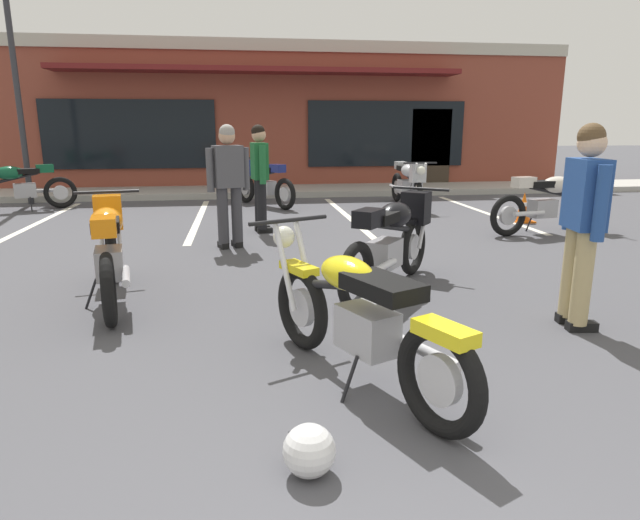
{
  "coord_description": "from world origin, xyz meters",
  "views": [
    {
      "loc": [
        -0.58,
        -1.03,
        1.65
      ],
      "look_at": [
        0.06,
        3.41,
        0.55
      ],
      "focal_mm": 30.79,
      "sensor_mm": 36.0,
      "label": 1
    }
  ],
  "objects_px": {
    "motorcycle_foreground_classic": "(358,316)",
    "parking_lot_lamp_post": "(9,39)",
    "helmet_on_pavement": "(309,450)",
    "person_by_back_row": "(228,179)",
    "motorcycle_silver_naked": "(13,185)",
    "motorcycle_cream_vintage": "(408,182)",
    "motorcycle_green_cafe_racer": "(109,246)",
    "traffic_cone": "(524,207)",
    "motorcycle_blue_standard": "(553,200)",
    "motorcycle_orange_scrambler": "(261,181)",
    "person_in_shorts_foreground": "(584,215)",
    "person_in_black_shirt": "(260,172)",
    "motorcycle_black_cruiser": "(393,238)"
  },
  "relations": [
    {
      "from": "motorcycle_black_cruiser",
      "to": "motorcycle_cream_vintage",
      "type": "bearing_deg",
      "value": 71.57
    },
    {
      "from": "motorcycle_blue_standard",
      "to": "traffic_cone",
      "type": "bearing_deg",
      "value": 86.34
    },
    {
      "from": "traffic_cone",
      "to": "parking_lot_lamp_post",
      "type": "distance_m",
      "value": 10.57
    },
    {
      "from": "motorcycle_silver_naked",
      "to": "motorcycle_green_cafe_racer",
      "type": "bearing_deg",
      "value": -62.87
    },
    {
      "from": "motorcycle_foreground_classic",
      "to": "parking_lot_lamp_post",
      "type": "relative_size",
      "value": 0.38
    },
    {
      "from": "person_in_shorts_foreground",
      "to": "motorcycle_foreground_classic",
      "type": "bearing_deg",
      "value": -159.34
    },
    {
      "from": "traffic_cone",
      "to": "motorcycle_orange_scrambler",
      "type": "bearing_deg",
      "value": 148.68
    },
    {
      "from": "traffic_cone",
      "to": "parking_lot_lamp_post",
      "type": "relative_size",
      "value": 0.1
    },
    {
      "from": "person_by_back_row",
      "to": "traffic_cone",
      "type": "relative_size",
      "value": 3.16
    },
    {
      "from": "motorcycle_orange_scrambler",
      "to": "person_by_back_row",
      "type": "xyz_separation_m",
      "value": [
        -0.58,
        -4.15,
        0.42
      ]
    },
    {
      "from": "motorcycle_cream_vintage",
      "to": "person_in_black_shirt",
      "type": "distance_m",
      "value": 3.98
    },
    {
      "from": "motorcycle_black_cruiser",
      "to": "motorcycle_green_cafe_racer",
      "type": "bearing_deg",
      "value": 179.53
    },
    {
      "from": "motorcycle_black_cruiser",
      "to": "person_in_black_shirt",
      "type": "xyz_separation_m",
      "value": [
        -1.24,
        3.32,
        0.42
      ]
    },
    {
      "from": "motorcycle_black_cruiser",
      "to": "person_by_back_row",
      "type": "relative_size",
      "value": 1.06
    },
    {
      "from": "person_in_shorts_foreground",
      "to": "helmet_on_pavement",
      "type": "xyz_separation_m",
      "value": [
        -2.44,
        -1.7,
        -0.82
      ]
    },
    {
      "from": "person_in_shorts_foreground",
      "to": "helmet_on_pavement",
      "type": "distance_m",
      "value": 3.08
    },
    {
      "from": "person_in_black_shirt",
      "to": "person_by_back_row",
      "type": "relative_size",
      "value": 1.0
    },
    {
      "from": "motorcycle_green_cafe_racer",
      "to": "helmet_on_pavement",
      "type": "height_order",
      "value": "motorcycle_green_cafe_racer"
    },
    {
      "from": "motorcycle_green_cafe_racer",
      "to": "motorcycle_foreground_classic",
      "type": "bearing_deg",
      "value": -46.86
    },
    {
      "from": "person_in_black_shirt",
      "to": "person_in_shorts_foreground",
      "type": "bearing_deg",
      "value": -62.46
    },
    {
      "from": "person_by_back_row",
      "to": "parking_lot_lamp_post",
      "type": "xyz_separation_m",
      "value": [
        -4.38,
        5.0,
        2.41
      ]
    },
    {
      "from": "motorcycle_silver_naked",
      "to": "person_by_back_row",
      "type": "distance_m",
      "value": 5.93
    },
    {
      "from": "motorcycle_black_cruiser",
      "to": "motorcycle_cream_vintage",
      "type": "distance_m",
      "value": 6.03
    },
    {
      "from": "motorcycle_green_cafe_racer",
      "to": "person_in_shorts_foreground",
      "type": "height_order",
      "value": "person_in_shorts_foreground"
    },
    {
      "from": "person_in_black_shirt",
      "to": "person_in_shorts_foreground",
      "type": "distance_m",
      "value": 5.26
    },
    {
      "from": "parking_lot_lamp_post",
      "to": "helmet_on_pavement",
      "type": "bearing_deg",
      "value": -64.72
    },
    {
      "from": "motorcycle_foreground_classic",
      "to": "traffic_cone",
      "type": "xyz_separation_m",
      "value": [
        4.19,
        5.71,
        -0.2
      ]
    },
    {
      "from": "motorcycle_blue_standard",
      "to": "motorcycle_green_cafe_racer",
      "type": "relative_size",
      "value": 1.0
    },
    {
      "from": "motorcycle_blue_standard",
      "to": "motorcycle_cream_vintage",
      "type": "relative_size",
      "value": 0.99
    },
    {
      "from": "motorcycle_green_cafe_racer",
      "to": "motorcycle_cream_vintage",
      "type": "xyz_separation_m",
      "value": [
        4.72,
        5.7,
        0.0
      ]
    },
    {
      "from": "motorcycle_silver_naked",
      "to": "motorcycle_cream_vintage",
      "type": "bearing_deg",
      "value": -3.75
    },
    {
      "from": "motorcycle_foreground_classic",
      "to": "motorcycle_orange_scrambler",
      "type": "height_order",
      "value": "same"
    },
    {
      "from": "motorcycle_green_cafe_racer",
      "to": "person_in_shorts_foreground",
      "type": "bearing_deg",
      "value": -18.92
    },
    {
      "from": "motorcycle_green_cafe_racer",
      "to": "traffic_cone",
      "type": "distance_m",
      "value": 7.16
    },
    {
      "from": "person_in_black_shirt",
      "to": "person_by_back_row",
      "type": "height_order",
      "value": "same"
    },
    {
      "from": "motorcycle_foreground_classic",
      "to": "motorcycle_silver_naked",
      "type": "relative_size",
      "value": 0.98
    },
    {
      "from": "motorcycle_cream_vintage",
      "to": "parking_lot_lamp_post",
      "type": "bearing_deg",
      "value": 169.66
    },
    {
      "from": "motorcycle_silver_naked",
      "to": "person_in_shorts_foreground",
      "type": "relative_size",
      "value": 1.2
    },
    {
      "from": "motorcycle_orange_scrambler",
      "to": "traffic_cone",
      "type": "distance_m",
      "value": 5.27
    },
    {
      "from": "motorcycle_cream_vintage",
      "to": "motorcycle_green_cafe_racer",
      "type": "bearing_deg",
      "value": -129.62
    },
    {
      "from": "person_by_back_row",
      "to": "helmet_on_pavement",
      "type": "xyz_separation_m",
      "value": [
        0.45,
        -5.23,
        -0.82
      ]
    },
    {
      "from": "motorcycle_blue_standard",
      "to": "helmet_on_pavement",
      "type": "xyz_separation_m",
      "value": [
        -4.56,
        -5.65,
        -0.4
      ]
    },
    {
      "from": "person_in_black_shirt",
      "to": "person_in_shorts_foreground",
      "type": "relative_size",
      "value": 1.0
    },
    {
      "from": "person_in_black_shirt",
      "to": "motorcycle_silver_naked",
      "type": "bearing_deg",
      "value": 148.43
    },
    {
      "from": "motorcycle_foreground_classic",
      "to": "motorcycle_orange_scrambler",
      "type": "relative_size",
      "value": 1.06
    },
    {
      "from": "helmet_on_pavement",
      "to": "person_by_back_row",
      "type": "bearing_deg",
      "value": 94.94
    },
    {
      "from": "motorcycle_blue_standard",
      "to": "motorcycle_orange_scrambler",
      "type": "distance_m",
      "value": 5.79
    },
    {
      "from": "motorcycle_foreground_classic",
      "to": "helmet_on_pavement",
      "type": "height_order",
      "value": "motorcycle_foreground_classic"
    },
    {
      "from": "motorcycle_black_cruiser",
      "to": "motorcycle_blue_standard",
      "type": "height_order",
      "value": "same"
    },
    {
      "from": "motorcycle_green_cafe_racer",
      "to": "traffic_cone",
      "type": "height_order",
      "value": "motorcycle_green_cafe_racer"
    }
  ]
}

